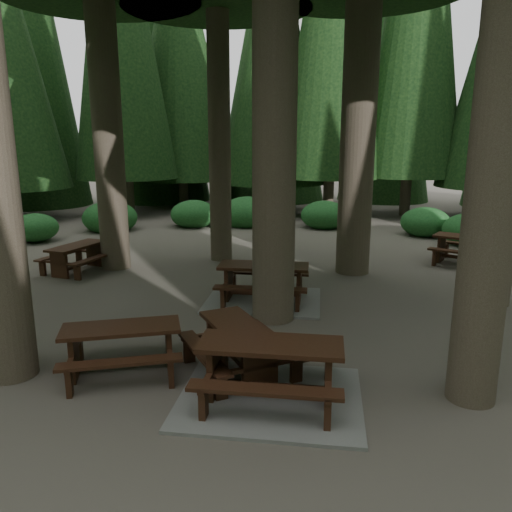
% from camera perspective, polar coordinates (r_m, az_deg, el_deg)
% --- Properties ---
extents(ground, '(80.00, 80.00, 0.00)m').
position_cam_1_polar(ground, '(10.20, -2.69, -7.20)').
color(ground, '#534D43').
rests_on(ground, ground).
extents(picnic_table_a, '(2.61, 2.18, 0.86)m').
position_cam_1_polar(picnic_table_a, '(7.13, 1.65, -13.95)').
color(picnic_table_a, gray).
rests_on(picnic_table_a, ground).
extents(picnic_table_b, '(1.72, 1.98, 0.75)m').
position_cam_1_polar(picnic_table_b, '(14.48, -19.74, 0.22)').
color(picnic_table_b, '#321C0F').
rests_on(picnic_table_b, ground).
extents(picnic_table_c, '(2.63, 2.22, 0.86)m').
position_cam_1_polar(picnic_table_c, '(11.16, 0.86, -3.75)').
color(picnic_table_c, gray).
rests_on(picnic_table_c, ground).
extents(picnic_table_d, '(2.39, 2.20, 0.83)m').
position_cam_1_polar(picnic_table_d, '(15.62, 23.16, 1.03)').
color(picnic_table_d, '#321C0F').
rests_on(picnic_table_d, ground).
extents(picnic_table_e, '(2.19, 2.00, 0.77)m').
position_cam_1_polar(picnic_table_e, '(8.05, -15.09, -9.49)').
color(picnic_table_e, '#321C0F').
rests_on(picnic_table_e, ground).
extents(picnic_table_f, '(2.20, 2.28, 0.77)m').
position_cam_1_polar(picnic_table_f, '(7.79, -1.86, -9.80)').
color(picnic_table_f, '#321C0F').
rests_on(picnic_table_f, ground).
extents(shrub_ring, '(23.86, 24.64, 1.49)m').
position_cam_1_polar(shrub_ring, '(10.65, 1.90, -4.04)').
color(shrub_ring, '#1D5522').
rests_on(shrub_ring, ground).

